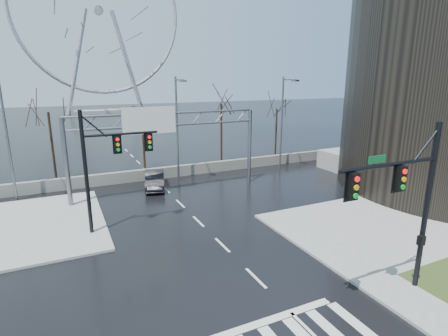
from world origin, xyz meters
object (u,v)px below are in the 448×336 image
sign_gantry (163,135)px  ferris_wheel (99,18)px  car (155,180)px  signal_mast_far (104,160)px  signal_mast_near (409,196)px

sign_gantry → ferris_wheel: 82.91m
car → signal_mast_far: bearing=-108.1°
signal_mast_far → car: signal_mast_far is taller
car → sign_gantry: bearing=-64.5°
signal_mast_far → sign_gantry: 8.14m
signal_mast_far → car: (5.09, 8.04, -4.04)m
sign_gantry → signal_mast_far: bearing=-132.5°
ferris_wheel → car: ferris_wheel is taller
sign_gantry → ferris_wheel: ferris_wheel is taller
signal_mast_near → signal_mast_far: size_ratio=1.00×
ferris_wheel → car: bearing=-94.2°
signal_mast_near → signal_mast_far: bearing=130.3°
signal_mast_far → signal_mast_near: bearing=-49.7°
signal_mast_far → ferris_wheel: 89.30m
signal_mast_far → car: size_ratio=1.66×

